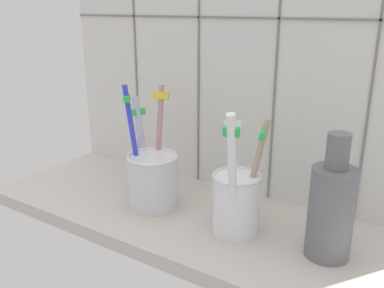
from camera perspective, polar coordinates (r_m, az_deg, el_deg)
name	(u,v)px	position (r cm, az deg, el deg)	size (l,w,h in cm)	color
counter_slab	(195,221)	(60.52, 0.45, -10.45)	(64.00, 22.00, 2.00)	#BCB7AD
tile_wall_back	(239,60)	(63.92, 6.41, 11.38)	(64.00, 2.20, 45.00)	silver
toothbrush_cup_left	(152,176)	(61.26, -5.43, -4.42)	(9.72, 9.89, 17.96)	silver
toothbrush_cup_right	(236,199)	(54.17, 6.07, -7.44)	(6.97, 9.66, 17.37)	white
ceramic_vase	(331,208)	(50.94, 18.55, -8.30)	(5.20, 5.20, 15.15)	slate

